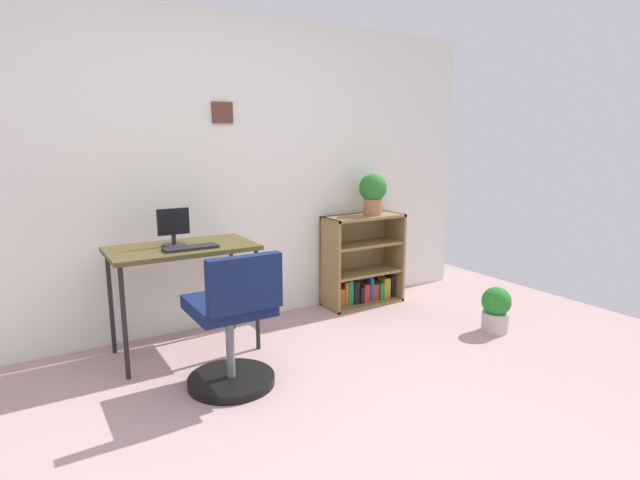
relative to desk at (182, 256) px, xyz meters
name	(u,v)px	position (x,y,z in m)	size (l,w,h in m)	color
ground_plane	(358,475)	(0.23, -1.72, -0.68)	(6.24, 6.24, 0.00)	#B08F8F
wall_back	(192,175)	(0.23, 0.43, 0.51)	(5.20, 0.12, 2.37)	silver
desk	(182,256)	(0.00, 0.00, 0.00)	(0.95, 0.54, 0.74)	#4E4421
monitor	(173,228)	(-0.04, 0.04, 0.19)	(0.21, 0.16, 0.25)	#262628
keyboard	(191,248)	(0.03, -0.12, 0.08)	(0.35, 0.13, 0.02)	black
office_chair	(233,329)	(0.08, -0.68, -0.30)	(0.52, 0.55, 0.84)	black
bookshelf_low	(361,265)	(1.65, 0.24, -0.33)	(0.72, 0.30, 0.80)	olive
potted_plant_on_shelf	(373,192)	(1.73, 0.18, 0.32)	(0.24, 0.24, 0.36)	#9E6642
potted_plant_floor	(496,309)	(2.12, -0.87, -0.49)	(0.22, 0.22, 0.35)	#B7B2A8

